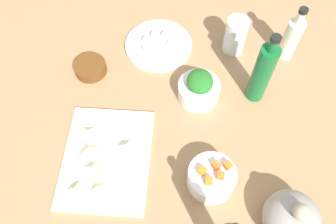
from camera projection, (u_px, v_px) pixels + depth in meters
The scene contains 28 objects.
tabletop at pixel (168, 123), 101.71cm from camera, with size 190.00×190.00×3.00cm, color #9E7852.
cutting_board at pixel (107, 158), 93.94cm from camera, with size 30.38×23.56×1.00cm, color silver.
plate_tofu at pixel (159, 45), 114.09cm from camera, with size 22.12×22.12×1.20cm, color white.
bowl_greens at pixel (199, 91), 102.31cm from camera, with size 12.43×12.43×5.61cm, color white.
bowl_carrots at pixel (211, 178), 88.47cm from camera, with size 12.45×12.45×6.08cm, color white.
bowl_small_side at pixel (90, 68), 108.05cm from camera, with size 10.03×10.03×3.32cm, color brown.
teapot at pixel (292, 219), 80.98cm from camera, with size 15.70×13.77×13.93cm.
bottle_0 at pixel (291, 38), 106.13cm from camera, with size 5.19×5.19×19.58cm.
bottle_1 at pixel (262, 73), 95.48cm from camera, with size 5.41×5.41×25.57cm.
drinking_glass_0 at pixel (235, 36), 108.70cm from camera, with size 6.89×6.89×12.48cm, color white.
carrot_cube_0 at pixel (209, 181), 83.99cm from camera, with size 1.80×1.80×1.80cm, color orange.
carrot_cube_1 at pixel (220, 176), 84.69cm from camera, with size 1.80×1.80×1.80cm, color orange.
carrot_cube_2 at pixel (202, 171), 85.32cm from camera, with size 1.80×1.80×1.80cm, color orange.
carrot_cube_3 at pixel (216, 165), 86.07cm from camera, with size 1.80×1.80×1.80cm, color orange.
carrot_cube_4 at pixel (228, 165), 86.03cm from camera, with size 1.80×1.80×1.80cm, color orange.
chopped_greens_mound at pixel (200, 81), 98.07cm from camera, with size 8.61×7.62×4.20cm, color #246D24.
tofu_cube_0 at pixel (147, 40), 112.91cm from camera, with size 2.20×2.20×2.20cm, color white.
tofu_cube_1 at pixel (172, 44), 112.07cm from camera, with size 2.20×2.20×2.20cm, color silver.
tofu_cube_2 at pixel (161, 48), 111.28cm from camera, with size 2.20×2.20×2.20cm, color white.
tofu_cube_3 at pixel (166, 35), 114.15cm from camera, with size 2.20×2.20×2.20cm, color white.
tofu_cube_4 at pixel (156, 34), 114.17cm from camera, with size 2.20×2.20×2.20cm, color white.
tofu_cube_5 at pixel (147, 49), 111.08cm from camera, with size 2.20×2.20×2.20cm, color white.
dumpling_0 at pixel (93, 168), 90.39cm from camera, with size 5.27×4.67×2.91cm, color beige.
dumpling_1 at pixel (97, 188), 87.79cm from camera, with size 4.09×4.09×2.85cm, color beige.
dumpling_2 at pixel (89, 132), 96.13cm from camera, with size 5.27×4.73×2.20cm, color beige.
dumpling_3 at pixel (90, 150), 93.23cm from camera, with size 5.65×5.62×2.62cm, color beige.
dumpling_4 at pixel (75, 190), 87.58cm from camera, with size 5.01×4.30×2.74cm, color beige.
dumpling_5 at pixel (126, 147), 93.44cm from camera, with size 4.45×4.23×3.06cm, color beige.
Camera 1 is at (47.58, 7.63, 91.13)cm, focal length 36.73 mm.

